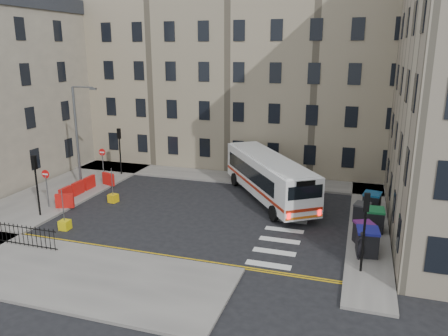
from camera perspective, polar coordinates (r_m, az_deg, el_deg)
The scene contains 23 objects.
ground at distance 29.65m, azimuth 0.61°, elevation -6.29°, with size 120.00×120.00×0.00m, color black.
pavement_north at distance 39.21m, azimuth -4.10°, elevation -0.80°, with size 36.00×3.20×0.15m, color slate.
pavement_east at distance 32.27m, azimuth 18.33°, elevation -5.14°, with size 2.40×26.00×0.15m, color slate.
pavement_west at distance 36.77m, azimuth -20.28°, elevation -2.83°, with size 6.00×22.00×0.15m, color slate.
pavement_sw at distance 24.72m, azimuth -22.81°, elevation -11.97°, with size 20.00×6.00×0.15m, color slate.
terrace_north at distance 44.56m, azimuth -2.20°, elevation 12.31°, with size 38.30×10.80×17.20m.
traffic_light_east at distance 22.38m, azimuth 17.95°, elevation -6.52°, with size 0.28×0.22×4.10m.
traffic_light_nw at distance 39.33m, azimuth -13.49°, elevation 3.06°, with size 0.28×0.22×4.10m.
traffic_light_sw at distance 31.09m, azimuth -23.37°, elevation -0.98°, with size 0.28×0.22×4.10m.
streetlamp at distance 35.93m, azimuth -18.67°, elevation 3.94°, with size 0.50×0.22×8.14m.
no_entry_north at distance 38.12m, azimuth -15.59°, elevation 1.31°, with size 0.60×0.08×3.00m.
no_entry_south at distance 32.71m, azimuth -22.20°, elevation -1.54°, with size 0.60×0.08×3.00m.
roadworks_barriers at distance 34.96m, azimuth -18.04°, elevation -2.55°, with size 1.66×6.26×1.00m.
iron_railings at distance 28.37m, azimuth -27.26°, elevation -7.46°, with size 7.80×0.04×1.20m.
bus at distance 32.52m, azimuth 5.82°, elevation -0.99°, with size 8.81×11.12×3.18m.
wheelie_bin_a at distance 25.03m, azimuth 18.20°, elevation -9.12°, with size 1.26×1.42×1.45m.
wheelie_bin_b at distance 26.29m, azimuth 17.85°, elevation -8.11°, with size 1.39×1.46×1.27m.
wheelie_bin_c at distance 28.28m, azimuth 19.03°, elevation -6.39°, with size 1.16×1.32×1.41m.
wheelie_bin_d at distance 29.63m, azimuth 17.57°, elevation -5.50°, with size 1.17×1.27×1.19m.
wheelie_bin_e at distance 31.24m, azimuth 18.72°, elevation -4.31°, with size 1.31×1.45×1.41m.
pedestrian at distance 24.39m, azimuth 17.47°, elevation -9.60°, with size 0.57×0.37×1.55m, color black.
bollard_yellow at distance 33.19m, azimuth -14.27°, elevation -3.85°, with size 0.60×0.60×0.60m, color #E0B00C.
bollard_chevron at distance 29.19m, azimuth -20.07°, elevation -6.99°, with size 0.60×0.60×0.60m, color #D4BC0C.
Camera 1 is at (8.03, -26.39, 10.87)m, focal length 35.00 mm.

